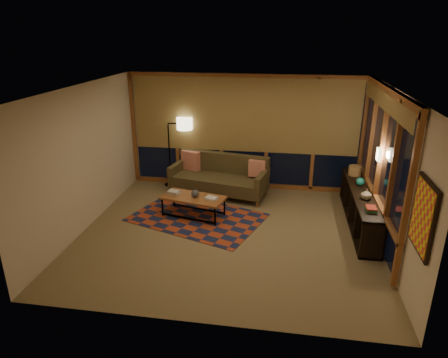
# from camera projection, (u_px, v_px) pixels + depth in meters

# --- Properties ---
(floor) EXTENTS (5.50, 5.00, 0.01)m
(floor) POSITION_uv_depth(u_px,v_px,m) (228.00, 233.00, 7.56)
(floor) COLOR #90794C
(floor) RESTS_ON ground
(ceiling) EXTENTS (5.50, 5.00, 0.01)m
(ceiling) POSITION_uv_depth(u_px,v_px,m) (229.00, 89.00, 6.61)
(ceiling) COLOR white
(ceiling) RESTS_ON walls
(walls) EXTENTS (5.51, 5.01, 2.70)m
(walls) POSITION_uv_depth(u_px,v_px,m) (229.00, 166.00, 7.09)
(walls) COLOR beige
(walls) RESTS_ON floor
(window_wall_back) EXTENTS (5.30, 0.16, 2.60)m
(window_wall_back) POSITION_uv_depth(u_px,v_px,m) (244.00, 133.00, 9.33)
(window_wall_back) COLOR #9E5E37
(window_wall_back) RESTS_ON walls
(window_wall_right) EXTENTS (0.16, 3.70, 2.60)m
(window_wall_right) POSITION_uv_depth(u_px,v_px,m) (379.00, 163.00, 7.24)
(window_wall_right) COLOR #9E5E37
(window_wall_right) RESTS_ON walls
(wall_art) EXTENTS (0.06, 0.74, 0.94)m
(wall_art) POSITION_uv_depth(u_px,v_px,m) (423.00, 217.00, 4.94)
(wall_art) COLOR #EC3D32
(wall_art) RESTS_ON walls
(wall_sconce) EXTENTS (0.12, 0.18, 0.22)m
(wall_sconce) POSITION_uv_depth(u_px,v_px,m) (379.00, 154.00, 7.04)
(wall_sconce) COLOR beige
(wall_sconce) RESTS_ON walls
(sofa) EXTENTS (2.32, 1.31, 0.90)m
(sofa) POSITION_uv_depth(u_px,v_px,m) (219.00, 176.00, 9.18)
(sofa) COLOR #4B4024
(sofa) RESTS_ON floor
(pillow_left) EXTENTS (0.48, 0.30, 0.46)m
(pillow_left) POSITION_uv_depth(u_px,v_px,m) (191.00, 161.00, 9.54)
(pillow_left) COLOR red
(pillow_left) RESTS_ON sofa
(pillow_right) EXTENTS (0.38, 0.15, 0.38)m
(pillow_right) POSITION_uv_depth(u_px,v_px,m) (257.00, 170.00, 9.01)
(pillow_right) COLOR red
(pillow_right) RESTS_ON sofa
(area_rug) EXTENTS (2.96, 2.44, 0.01)m
(area_rug) POSITION_uv_depth(u_px,v_px,m) (197.00, 217.00, 8.18)
(area_rug) COLOR #A73E1F
(area_rug) RESTS_ON floor
(coffee_table) EXTENTS (1.38, 0.86, 0.43)m
(coffee_table) POSITION_uv_depth(u_px,v_px,m) (193.00, 206.00, 8.19)
(coffee_table) COLOR #9E5E37
(coffee_table) RESTS_ON floor
(book_stack_a) EXTENTS (0.29, 0.25, 0.07)m
(book_stack_a) POSITION_uv_depth(u_px,v_px,m) (174.00, 192.00, 8.26)
(book_stack_a) COLOR silver
(book_stack_a) RESTS_ON coffee_table
(book_stack_b) EXTENTS (0.26, 0.23, 0.04)m
(book_stack_b) POSITION_uv_depth(u_px,v_px,m) (211.00, 198.00, 8.00)
(book_stack_b) COLOR silver
(book_stack_b) RESTS_ON coffee_table
(ceramic_pot) EXTENTS (0.17, 0.17, 0.16)m
(ceramic_pot) POSITION_uv_depth(u_px,v_px,m) (195.00, 193.00, 8.07)
(ceramic_pot) COLOR black
(ceramic_pot) RESTS_ON coffee_table
(floor_lamp) EXTENTS (0.61, 0.44, 1.70)m
(floor_lamp) POSITION_uv_depth(u_px,v_px,m) (169.00, 152.00, 9.61)
(floor_lamp) COLOR black
(floor_lamp) RESTS_ON floor
(bookshelf) EXTENTS (0.40, 2.81, 0.70)m
(bookshelf) POSITION_uv_depth(u_px,v_px,m) (360.00, 207.00, 7.84)
(bookshelf) COLOR black
(bookshelf) RESTS_ON floor
(basket) EXTENTS (0.33, 0.33, 0.20)m
(basket) POSITION_uv_depth(u_px,v_px,m) (355.00, 171.00, 8.49)
(basket) COLOR #A77B45
(basket) RESTS_ON bookshelf
(teal_bowl) EXTENTS (0.20, 0.20, 0.16)m
(teal_bowl) POSITION_uv_depth(u_px,v_px,m) (360.00, 182.00, 7.93)
(teal_bowl) COLOR #198578
(teal_bowl) RESTS_ON bookshelf
(vase) EXTENTS (0.22, 0.22, 0.20)m
(vase) POSITION_uv_depth(u_px,v_px,m) (366.00, 194.00, 7.28)
(vase) COLOR tan
(vase) RESTS_ON bookshelf
(shelf_book_stack) EXTENTS (0.22, 0.28, 0.07)m
(shelf_book_stack) POSITION_uv_depth(u_px,v_px,m) (371.00, 209.00, 6.83)
(shelf_book_stack) COLOR silver
(shelf_book_stack) RESTS_ON bookshelf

